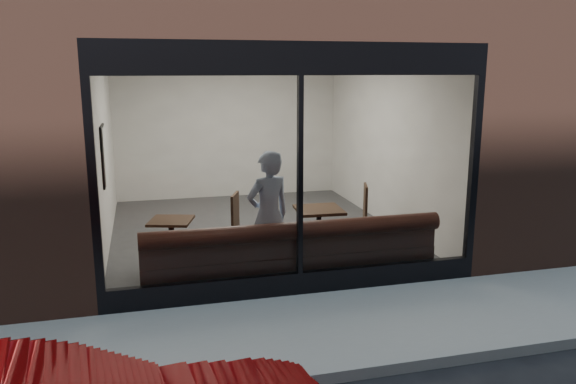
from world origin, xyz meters
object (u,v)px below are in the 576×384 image
object	(u,v)px
cafe_chair_right	(354,225)
cafe_table_left	(171,221)
person	(268,216)
cafe_table_right	(319,210)
banquette	(291,267)
cafe_chair_left	(224,236)

from	to	relation	value
cafe_chair_right	cafe_table_left	bearing A→B (deg)	32.46
person	cafe_table_right	xyz separation A→B (m)	(0.97, 0.74, -0.16)
banquette	cafe_table_right	distance (m)	1.35
cafe_table_left	person	bearing A→B (deg)	-27.29
banquette	cafe_table_left	bearing A→B (deg)	148.37
cafe_table_right	cafe_chair_left	size ratio (longest dim) A/B	1.52
person	cafe_chair_right	bearing A→B (deg)	-159.93
cafe_table_right	cafe_chair_right	xyz separation A→B (m)	(0.86, 0.72, -0.50)
banquette	cafe_table_left	xyz separation A→B (m)	(-1.54, 0.95, 0.52)
cafe_table_right	cafe_table_left	bearing A→B (deg)	-178.06
banquette	cafe_table_left	world-z (taller)	cafe_table_left
banquette	cafe_table_left	size ratio (longest dim) A/B	6.84
person	banquette	bearing A→B (deg)	113.21
cafe_table_left	banquette	bearing A→B (deg)	-31.63
cafe_chair_left	cafe_chair_right	size ratio (longest dim) A/B	0.97
banquette	cafe_table_right	bearing A→B (deg)	55.08
banquette	cafe_chair_right	size ratio (longest dim) A/B	8.43
person	cafe_table_left	bearing A→B (deg)	-45.73
cafe_chair_right	cafe_table_right	bearing A→B (deg)	57.92
person	cafe_chair_left	xyz separation A→B (m)	(-0.43, 1.35, -0.66)
cafe_chair_right	person	bearing A→B (deg)	56.70
person	cafe_chair_left	bearing A→B (deg)	-90.68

